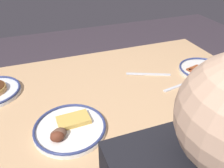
% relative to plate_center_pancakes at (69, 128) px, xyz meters
% --- Properties ---
extents(dining_table, '(1.48, 0.89, 0.75)m').
position_rel_plate_center_pancakes_xyz_m(dining_table, '(-0.19, -0.17, -0.08)').
color(dining_table, tan).
rests_on(dining_table, ground_plane).
extents(plate_center_pancakes, '(0.27, 0.27, 0.05)m').
position_rel_plate_center_pancakes_xyz_m(plate_center_pancakes, '(0.00, 0.00, 0.00)').
color(plate_center_pancakes, white).
rests_on(plate_center_pancakes, dining_table).
extents(plate_far_companion, '(0.25, 0.25, 0.04)m').
position_rel_plate_center_pancakes_xyz_m(plate_far_companion, '(-0.75, -0.19, -0.00)').
color(plate_far_companion, silver).
rests_on(plate_far_companion, dining_table).
extents(coffee_mug, '(0.11, 0.08, 0.09)m').
position_rel_plate_center_pancakes_xyz_m(coffee_mug, '(-0.61, 0.04, 0.03)').
color(coffee_mug, '#334772').
rests_on(coffee_mug, dining_table).
extents(fork_near, '(0.19, 0.03, 0.01)m').
position_rel_plate_center_pancakes_xyz_m(fork_near, '(-0.28, 0.13, -0.01)').
color(fork_near, silver).
rests_on(fork_near, dining_table).
extents(fork_far, '(0.20, 0.05, 0.01)m').
position_rel_plate_center_pancakes_xyz_m(fork_far, '(-0.56, -0.12, -0.01)').
color(fork_far, silver).
rests_on(fork_far, dining_table).
extents(butter_knife, '(0.22, 0.11, 0.01)m').
position_rel_plate_center_pancakes_xyz_m(butter_knife, '(-0.46, -0.26, -0.01)').
color(butter_knife, silver).
rests_on(butter_knife, dining_table).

